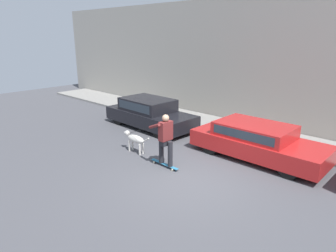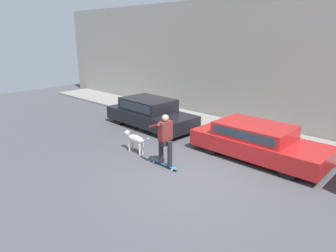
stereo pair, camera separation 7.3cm
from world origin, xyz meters
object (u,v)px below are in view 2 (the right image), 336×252
at_px(dog, 135,139).
at_px(parked_car_0, 150,113).
at_px(parked_car_1, 257,141).
at_px(skateboarder, 165,138).

bearing_deg(dog, parked_car_0, -53.54).
xyz_separation_m(parked_car_1, dog, (-3.38, -2.44, -0.11)).
distance_m(parked_car_0, dog, 3.05).
distance_m(dog, skateboarder, 1.72).
distance_m(parked_car_0, parked_car_1, 5.19).
height_order(parked_car_0, skateboarder, skateboarder).
bearing_deg(parked_car_1, dog, -143.72).
bearing_deg(dog, parked_car_1, -144.28).
bearing_deg(skateboarder, parked_car_0, -34.87).
height_order(dog, skateboarder, skateboarder).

